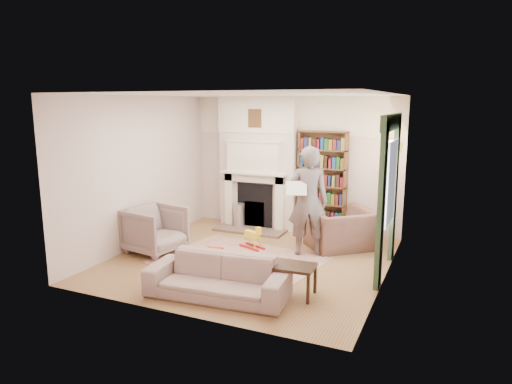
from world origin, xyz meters
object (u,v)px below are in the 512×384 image
at_px(bookcase, 322,177).
at_px(armchair_left, 155,230).
at_px(armchair_reading, 340,229).
at_px(rocking_horse, 252,237).
at_px(man_reading, 308,202).
at_px(paraffin_heater, 239,216).
at_px(sofa, 218,277).
at_px(coffee_table, 290,280).

xyz_separation_m(bookcase, armchair_left, (-2.39, -2.43, -0.76)).
distance_m(armchair_reading, rocking_horse, 1.64).
xyz_separation_m(armchair_reading, man_reading, (-0.45, -0.60, 0.60)).
xyz_separation_m(man_reading, paraffin_heater, (-1.86, 1.05, -0.70)).
xyz_separation_m(armchair_left, sofa, (1.96, -1.25, -0.13)).
distance_m(armchair_left, rocking_horse, 1.77).
height_order(armchair_reading, rocking_horse, armchair_reading).
distance_m(armchair_reading, sofa, 3.01).
xyz_separation_m(coffee_table, paraffin_heater, (-2.16, 2.81, 0.05)).
xyz_separation_m(coffee_table, rocking_horse, (-1.35, 1.69, -0.00)).
bearing_deg(man_reading, armchair_left, -2.17).
height_order(sofa, man_reading, man_reading).
bearing_deg(paraffin_heater, armchair_reading, -11.13).
relative_size(sofa, paraffin_heater, 3.58).
height_order(armchair_reading, armchair_left, armchair_left).
bearing_deg(man_reading, coffee_table, 76.84).
xyz_separation_m(armchair_reading, coffee_table, (-0.15, -2.36, -0.15)).
distance_m(sofa, paraffin_heater, 3.51).
height_order(armchair_reading, man_reading, man_reading).
relative_size(bookcase, paraffin_heater, 3.36).
bearing_deg(sofa, armchair_reading, 64.39).
relative_size(armchair_left, rocking_horse, 1.83).
xyz_separation_m(armchair_reading, armchair_left, (-3.00, -1.57, 0.05)).
xyz_separation_m(sofa, paraffin_heater, (-1.27, 3.27, -0.01)).
height_order(bookcase, paraffin_heater, bookcase).
height_order(armchair_left, rocking_horse, armchair_left).
bearing_deg(armchair_reading, man_reading, 11.85).
relative_size(bookcase, armchair_left, 2.01).
bearing_deg(paraffin_heater, man_reading, -29.55).
bearing_deg(armchair_reading, paraffin_heater, -52.40).
bearing_deg(man_reading, paraffin_heater, -52.48).
xyz_separation_m(bookcase, sofa, (-0.43, -3.69, -0.89)).
relative_size(armchair_reading, coffee_table, 1.63).
relative_size(armchair_reading, paraffin_heater, 2.08).
relative_size(sofa, rocking_horse, 3.93).
xyz_separation_m(armchair_left, coffee_table, (2.85, -0.79, -0.19)).
height_order(man_reading, paraffin_heater, man_reading).
distance_m(sofa, rocking_horse, 2.19).
distance_m(bookcase, armchair_left, 3.49).
relative_size(paraffin_heater, rocking_horse, 1.10).
relative_size(man_reading, rocking_horse, 3.88).
relative_size(bookcase, man_reading, 0.95).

